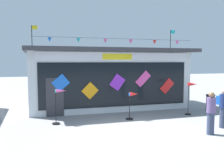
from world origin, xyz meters
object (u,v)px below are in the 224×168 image
at_px(wind_spinner_center_left, 191,91).
at_px(person_mid_plaza, 223,107).
at_px(kite_shop_building, 107,78).
at_px(person_near_camera, 211,113).
at_px(trash_bin, 210,102).
at_px(wind_spinner_far_left, 59,103).
at_px(wind_spinner_left, 132,101).

bearing_deg(wind_spinner_center_left, person_mid_plaza, -96.58).
relative_size(kite_shop_building, person_near_camera, 5.82).
bearing_deg(person_mid_plaza, kite_shop_building, 83.36).
bearing_deg(trash_bin, wind_spinner_far_left, -174.96).
distance_m(kite_shop_building, wind_spinner_left, 3.91).
relative_size(wind_spinner_center_left, person_near_camera, 1.04).
distance_m(wind_spinner_far_left, trash_bin, 8.84).
relative_size(wind_spinner_far_left, person_near_camera, 0.96).
height_order(kite_shop_building, wind_spinner_center_left, kite_shop_building).
relative_size(wind_spinner_left, person_mid_plaza, 0.81).
height_order(kite_shop_building, wind_spinner_far_left, kite_shop_building).
xyz_separation_m(person_mid_plaza, trash_bin, (2.13, 3.50, -0.42)).
xyz_separation_m(wind_spinner_far_left, wind_spinner_center_left, (6.98, 0.04, 0.30)).
height_order(person_near_camera, trash_bin, person_near_camera).
xyz_separation_m(wind_spinner_center_left, person_near_camera, (-1.48, -3.47, -0.43)).
relative_size(wind_spinner_left, trash_bin, 1.48).
height_order(wind_spinner_left, person_mid_plaza, person_mid_plaza).
bearing_deg(wind_spinner_center_left, person_near_camera, -113.16).
bearing_deg(wind_spinner_far_left, wind_spinner_left, -1.66).
xyz_separation_m(wind_spinner_left, person_near_camera, (1.96, -3.33, -0.06)).
distance_m(person_near_camera, trash_bin, 5.36).
bearing_deg(person_mid_plaza, wind_spinner_far_left, 123.77).
relative_size(wind_spinner_left, person_near_camera, 0.81).
bearing_deg(kite_shop_building, wind_spinner_left, -87.03).
relative_size(wind_spinner_far_left, wind_spinner_left, 1.18).
xyz_separation_m(wind_spinner_left, person_mid_plaza, (3.12, -2.62, -0.02)).
bearing_deg(wind_spinner_far_left, person_near_camera, -32.01).
distance_m(wind_spinner_left, person_mid_plaza, 4.08).
bearing_deg(wind_spinner_far_left, person_mid_plaza, -22.23).
distance_m(wind_spinner_far_left, wind_spinner_left, 3.54).
height_order(wind_spinner_left, trash_bin, wind_spinner_left).
xyz_separation_m(kite_shop_building, person_near_camera, (2.15, -7.13, -0.96)).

